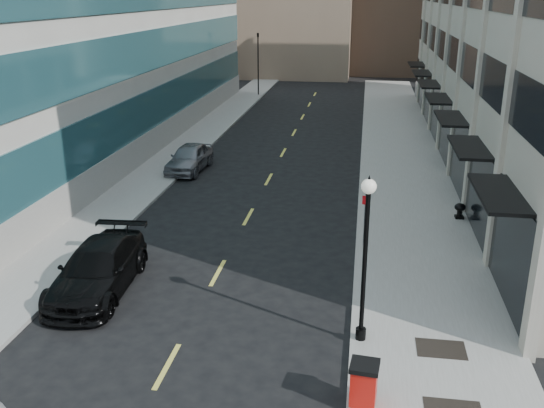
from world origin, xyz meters
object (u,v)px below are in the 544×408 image
(lamppost, at_px, (366,246))
(urn_planter, at_px, (460,209))
(traffic_signal, at_px, (258,37))
(trash_bin, at_px, (364,382))
(sign_post, at_px, (365,211))
(car_silver_sedan, at_px, (189,158))
(car_black_pickup, at_px, (98,269))

(lamppost, xyz_separation_m, urn_planter, (4.27, 10.90, -2.54))
(traffic_signal, distance_m, trash_bin, 48.50)
(sign_post, bearing_deg, lamppost, -69.86)
(traffic_signal, bearing_deg, trash_bin, -76.94)
(lamppost, bearing_deg, urn_planter, 68.61)
(traffic_signal, relative_size, trash_bin, 6.08)
(traffic_signal, bearing_deg, sign_post, -73.69)
(lamppost, distance_m, urn_planter, 11.97)
(trash_bin, bearing_deg, urn_planter, 79.29)
(traffic_signal, relative_size, car_silver_sedan, 1.52)
(car_silver_sedan, height_order, urn_planter, car_silver_sedan)
(car_silver_sedan, bearing_deg, car_black_pickup, -82.93)
(sign_post, bearing_deg, traffic_signal, 126.45)
(sign_post, bearing_deg, urn_planter, 61.94)
(urn_planter, bearing_deg, trash_bin, -106.70)
(trash_bin, height_order, lamppost, lamppost)
(traffic_signal, relative_size, car_black_pickup, 1.24)
(car_silver_sedan, xyz_separation_m, sign_post, (10.10, -9.92, 0.84))
(car_silver_sedan, distance_m, urn_planter, 15.61)
(car_black_pickup, height_order, lamppost, lamppost)
(trash_bin, xyz_separation_m, urn_planter, (4.17, 13.89, -0.19))
(lamppost, distance_m, sign_post, 7.24)
(car_black_pickup, xyz_separation_m, lamppost, (9.03, -2.00, 2.30))
(car_black_pickup, bearing_deg, sign_post, 26.06)
(car_black_pickup, height_order, urn_planter, car_black_pickup)
(car_black_pickup, bearing_deg, urn_planter, 30.48)
(urn_planter, bearing_deg, lamppost, -111.39)
(traffic_signal, xyz_separation_m, car_black_pickup, (1.77, -42.00, -4.90))
(car_black_pickup, xyz_separation_m, trash_bin, (9.13, -5.00, -0.05))
(sign_post, bearing_deg, car_silver_sedan, 155.66)
(car_black_pickup, height_order, sign_post, sign_post)
(traffic_signal, height_order, car_black_pickup, traffic_signal)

